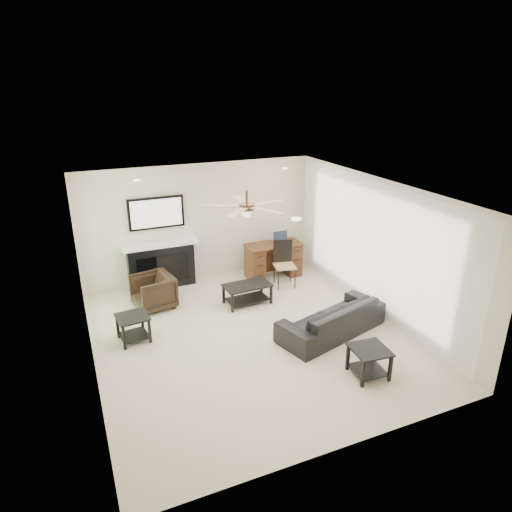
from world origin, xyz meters
The scene contains 10 objects.
room_shell centered at (0.19, 0.08, 1.68)m, with size 5.50×5.54×2.52m.
sofa centered at (1.33, -0.43, 0.29)m, with size 1.98×0.77×0.58m, color black.
armchair centered at (-1.27, 1.72, 0.33)m, with size 0.70×0.72×0.66m, color black.
coffee_table centered at (0.43, 1.17, 0.20)m, with size 0.90×0.50×0.40m, color black.
end_table_near centered at (1.18, -1.68, 0.23)m, with size 0.52×0.52×0.45m, color black.
end_table_left centered at (-1.82, 0.67, 0.23)m, with size 0.50×0.50×0.45m, color black.
fireplace_unit centered at (-0.91, 2.58, 0.95)m, with size 1.52×0.34×1.91m, color black.
desk centered at (1.46, 2.16, 0.38)m, with size 1.22×0.56×0.76m, color #36170D.
desk_chair centered at (1.46, 1.61, 0.48)m, with size 0.42×0.44×0.97m, color black.
laptop centered at (1.66, 2.14, 0.88)m, with size 0.33×0.24×0.23m, color black.
Camera 1 is at (-2.56, -6.22, 4.07)m, focal length 32.00 mm.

